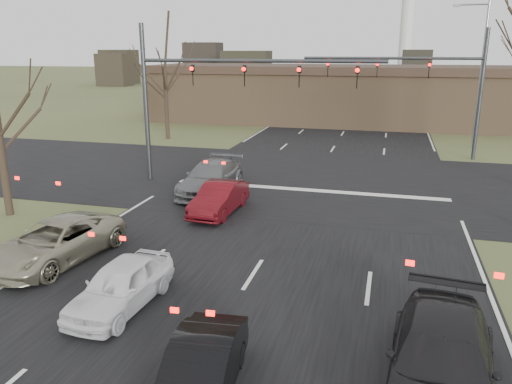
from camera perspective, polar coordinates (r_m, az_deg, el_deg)
ground at (r=13.10m, az=-3.96°, el=-14.86°), size 360.00×360.00×0.00m
road_main at (r=71.03m, az=12.19°, el=10.17°), size 14.00×300.00×0.02m
road_cross at (r=26.74m, az=6.52°, el=1.34°), size 200.00×14.00×0.02m
building at (r=48.81m, az=13.21°, el=10.77°), size 42.40×10.40×5.30m
mast_arm_near at (r=25.32m, az=-5.88°, el=12.16°), size 12.12×0.24×8.00m
mast_arm_far at (r=33.74m, az=19.64°, el=12.17°), size 11.12×0.24×8.00m
streetlight_right_far at (r=38.04m, az=24.14°, el=12.91°), size 2.34×0.25×10.00m
tree_left_far at (r=39.37m, az=-10.56°, el=16.61°), size 5.70×5.70×9.50m
car_silver_suv at (r=17.61m, az=-21.88°, el=-5.26°), size 2.89×5.16×1.36m
car_white_sedan at (r=14.03m, az=-15.19°, el=-10.23°), size 1.73×3.86×1.29m
car_black_hatch at (r=10.51m, az=-6.36°, el=-19.65°), size 1.64×3.76×1.20m
car_charcoal_sedan at (r=11.09m, az=20.41°, el=-17.68°), size 2.60×5.29×1.48m
car_grey_ahead at (r=24.20m, az=-5.16°, el=1.64°), size 2.13×5.21×1.51m
car_red_ahead at (r=21.16m, az=-4.21°, el=-0.72°), size 1.57×4.03×1.31m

